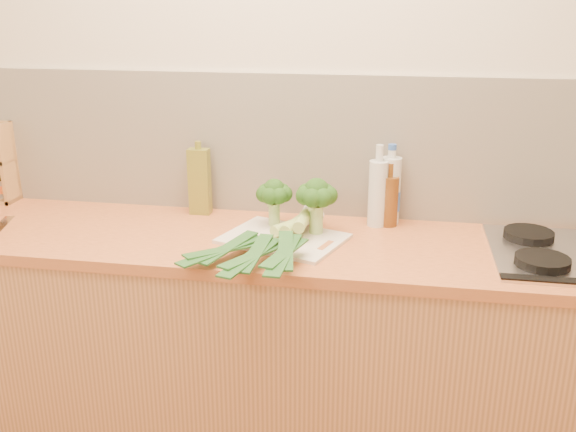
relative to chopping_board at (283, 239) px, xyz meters
name	(u,v)px	position (x,y,z in m)	size (l,w,h in m)	color
room_shell	(290,145)	(-0.03, 0.31, 0.26)	(3.50, 3.50, 3.50)	beige
counter	(277,350)	(-0.03, 0.02, -0.46)	(3.20, 0.62, 0.90)	tan
chopping_board	(283,239)	(0.00, 0.00, 0.00)	(0.40, 0.29, 0.01)	white
broccoli_left	(274,194)	(-0.05, 0.11, 0.13)	(0.13, 0.13, 0.18)	#9FC472
broccoli_right	(316,196)	(0.11, 0.06, 0.14)	(0.15, 0.15, 0.20)	#9FC472
leek_front	(272,232)	(-0.04, -0.02, 0.03)	(0.40, 0.58, 0.04)	white
leek_mid	(285,231)	(0.02, -0.05, 0.05)	(0.23, 0.68, 0.04)	white
leek_back	(298,228)	(0.06, -0.06, 0.07)	(0.11, 0.67, 0.04)	white
oil_tin	(200,181)	(-0.37, 0.24, 0.13)	(0.08, 0.05, 0.29)	olive
glass_bottle	(378,192)	(0.31, 0.21, 0.12)	(0.07, 0.07, 0.31)	silver
amber_bottle	(389,200)	(0.36, 0.22, 0.09)	(0.06, 0.06, 0.24)	brown
water_bottle	(390,193)	(0.36, 0.25, 0.11)	(0.08, 0.08, 0.28)	silver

